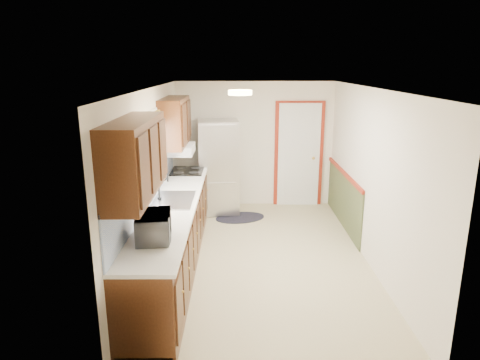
{
  "coord_description": "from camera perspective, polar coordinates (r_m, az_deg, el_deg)",
  "views": [
    {
      "loc": [
        -0.33,
        -5.65,
        2.7
      ],
      "look_at": [
        -0.3,
        0.07,
        1.15
      ],
      "focal_mm": 32.0,
      "sensor_mm": 36.0,
      "label": 1
    }
  ],
  "objects": [
    {
      "name": "refrigerator",
      "position": [
        7.93,
        -2.87,
        1.76
      ],
      "size": [
        0.78,
        0.76,
        1.73
      ],
      "rotation": [
        0.0,
        0.0,
        0.09
      ],
      "color": "#B7B7BC",
      "rests_on": "ground"
    },
    {
      "name": "room_shell",
      "position": [
        5.86,
        2.94,
        0.3
      ],
      "size": [
        3.2,
        5.2,
        2.52
      ],
      "color": "tan",
      "rests_on": "ground"
    },
    {
      "name": "ceiling_fixture",
      "position": [
        5.47,
        0.02,
        11.59
      ],
      "size": [
        0.3,
        0.3,
        0.06
      ],
      "primitive_type": "cylinder",
      "color": "#FFD88C",
      "rests_on": "room_shell"
    },
    {
      "name": "rug",
      "position": [
        7.8,
        0.01,
        -5.03
      ],
      "size": [
        1.02,
        0.81,
        0.01
      ],
      "primitive_type": "ellipsoid",
      "rotation": [
        0.0,
        0.0,
        0.28
      ],
      "color": "black",
      "rests_on": "ground"
    },
    {
      "name": "back_wall_trim",
      "position": [
        8.18,
        9.03,
        2.18
      ],
      "size": [
        1.12,
        2.3,
        2.08
      ],
      "color": "maroon",
      "rests_on": "ground"
    },
    {
      "name": "cooktop",
      "position": [
        7.32,
        -7.03,
        1.22
      ],
      "size": [
        0.54,
        0.64,
        0.02
      ],
      "primitive_type": "cube",
      "color": "black",
      "rests_on": "kitchen_run"
    },
    {
      "name": "microwave",
      "position": [
        4.52,
        -11.44,
        -5.76
      ],
      "size": [
        0.34,
        0.54,
        0.34
      ],
      "primitive_type": "imported",
      "rotation": [
        0.0,
        0.0,
        1.7
      ],
      "color": "white",
      "rests_on": "kitchen_run"
    },
    {
      "name": "kitchen_run",
      "position": [
        5.76,
        -9.35,
        -4.22
      ],
      "size": [
        0.63,
        4.0,
        2.2
      ],
      "color": "#3C1D0D",
      "rests_on": "ground"
    }
  ]
}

